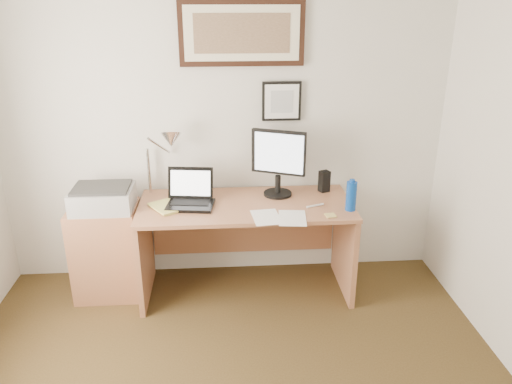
{
  "coord_description": "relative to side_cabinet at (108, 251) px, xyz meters",
  "views": [
    {
      "loc": [
        -0.02,
        -1.81,
        2.21
      ],
      "look_at": [
        0.21,
        1.43,
        0.92
      ],
      "focal_mm": 35.0,
      "sensor_mm": 36.0,
      "label": 1
    }
  ],
  "objects": [
    {
      "name": "marker_pen",
      "position": [
        1.58,
        -0.14,
        0.39
      ],
      "size": [
        0.14,
        0.06,
        0.02
      ],
      "primitive_type": "cylinder",
      "rotation": [
        0.0,
        1.57,
        0.35
      ],
      "color": "white",
      "rests_on": "desk"
    },
    {
      "name": "picture_small",
      "position": [
        1.37,
        0.29,
        1.09
      ],
      "size": [
        0.3,
        0.03,
        0.3
      ],
      "color": "black",
      "rests_on": "wall_back"
    },
    {
      "name": "book",
      "position": [
        0.41,
        -0.14,
        0.39
      ],
      "size": [
        0.3,
        0.32,
        0.02
      ],
      "primitive_type": "imported",
      "rotation": [
        0.0,
        0.0,
        0.58
      ],
      "color": "#D2CB62",
      "rests_on": "desk"
    },
    {
      "name": "printer",
      "position": [
        0.02,
        -0.03,
        0.45
      ],
      "size": [
        0.44,
        0.34,
        0.18
      ],
      "color": "#A2A2A5",
      "rests_on": "side_cabinet"
    },
    {
      "name": "picture_large",
      "position": [
        1.07,
        0.29,
        1.59
      ],
      "size": [
        0.92,
        0.04,
        0.47
      ],
      "color": "black",
      "rests_on": "wall_back"
    },
    {
      "name": "paper_sheet_b",
      "position": [
        1.38,
        -0.34,
        0.39
      ],
      "size": [
        0.22,
        0.29,
        0.0
      ],
      "primitive_type": "cube",
      "rotation": [
        0.0,
        0.0,
        -0.11
      ],
      "color": "white",
      "rests_on": "desk"
    },
    {
      "name": "laptop",
      "position": [
        0.66,
        -0.03,
        0.44
      ],
      "size": [
        0.37,
        0.34,
        0.26
      ],
      "color": "black",
      "rests_on": "desk"
    },
    {
      "name": "wall_back",
      "position": [
        0.92,
        0.32,
        0.89
      ],
      "size": [
        3.5,
        0.02,
        2.5
      ],
      "primitive_type": "cube",
      "color": "silver",
      "rests_on": "ground"
    },
    {
      "name": "sticky_pad",
      "position": [
        1.66,
        -0.32,
        0.39
      ],
      "size": [
        0.08,
        0.08,
        0.01
      ],
      "primitive_type": "cube",
      "rotation": [
        0.0,
        0.0,
        0.17
      ],
      "color": "#DABE67",
      "rests_on": "desk"
    },
    {
      "name": "water_bottle",
      "position": [
        1.83,
        -0.22,
        0.49
      ],
      "size": [
        0.08,
        0.08,
        0.22
      ],
      "primitive_type": "cylinder",
      "color": "#0C3D9C",
      "rests_on": "desk"
    },
    {
      "name": "paper_sheet_a",
      "position": [
        1.2,
        -0.3,
        0.39
      ],
      "size": [
        0.22,
        0.29,
        0.0
      ],
      "primitive_type": "cube",
      "rotation": [
        0.0,
        0.0,
        0.11
      ],
      "color": "white",
      "rests_on": "desk"
    },
    {
      "name": "speaker",
      "position": [
        1.71,
        0.16,
        0.47
      ],
      "size": [
        0.09,
        0.09,
        0.17
      ],
      "primitive_type": "cube",
      "rotation": [
        0.0,
        0.0,
        0.41
      ],
      "color": "black",
      "rests_on": "desk"
    },
    {
      "name": "side_cabinet",
      "position": [
        0.0,
        0.0,
        0.0
      ],
      "size": [
        0.5,
        0.4,
        0.73
      ],
      "primitive_type": "cube",
      "color": "#9B6041",
      "rests_on": "floor"
    },
    {
      "name": "bottle_cap",
      "position": [
        1.83,
        -0.22,
        0.61
      ],
      "size": [
        0.04,
        0.04,
        0.02
      ],
      "primitive_type": "cylinder",
      "color": "#0C3D9C",
      "rests_on": "water_bottle"
    },
    {
      "name": "desk",
      "position": [
        1.07,
        0.04,
        0.15
      ],
      "size": [
        1.6,
        0.7,
        0.75
      ],
      "color": "#9B6041",
      "rests_on": "floor"
    },
    {
      "name": "desk_lamp",
      "position": [
        0.51,
        0.13,
        0.82
      ],
      "size": [
        0.29,
        0.27,
        0.53
      ],
      "color": "silver",
      "rests_on": "desk"
    },
    {
      "name": "lcd_monitor",
      "position": [
        1.33,
        0.1,
        0.68
      ],
      "size": [
        0.4,
        0.22,
        0.52
      ],
      "color": "black",
      "rests_on": "desk"
    }
  ]
}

